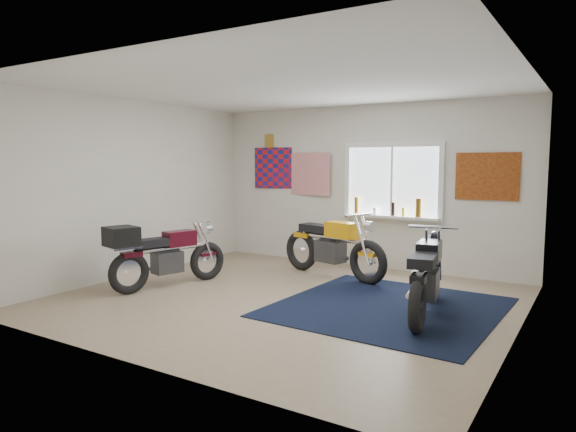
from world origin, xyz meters
The scene contains 10 objects.
ground centered at (0.00, 0.00, 0.00)m, with size 5.50×5.50×0.00m, color #9E896B.
room_shell centered at (0.00, 0.00, 1.64)m, with size 5.50×5.50×5.50m.
navy_rug centered at (1.27, 0.34, 0.01)m, with size 2.50×2.60×0.01m, color black.
window_assembly centered at (0.50, 2.47, 1.37)m, with size 1.66×0.17×1.26m.
oil_bottles centered at (0.56, 2.40, 1.03)m, with size 1.13×0.09×0.30m.
flag_display centered at (-1.90, 2.48, 2.15)m, with size 1.60×0.10×1.17m.
triumph_poster centered at (1.95, 2.48, 1.55)m, with size 0.90×0.03×0.70m, color #A54C14.
yellow_triumph centered at (-0.08, 1.50, 0.45)m, with size 1.99×0.75×1.02m.
black_chrome_bike centered at (1.75, 0.25, 0.43)m, with size 0.60×1.92×0.99m.
maroon_tourer centered at (-1.79, -0.41, 0.48)m, with size 0.83×1.81×0.93m.
Camera 1 is at (3.43, -5.47, 1.76)m, focal length 32.00 mm.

